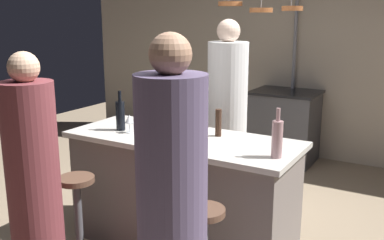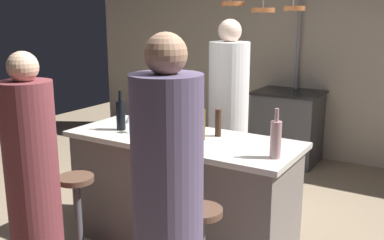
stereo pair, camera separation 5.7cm
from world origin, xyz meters
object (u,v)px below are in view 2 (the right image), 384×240
wine_glass_by_chef (199,130)px  mixing_bowl_ceramic (184,127)px  pepper_mill (218,123)px  wine_glass_near_left_guest (129,119)px  stove_range (287,126)px  bar_stool_left (78,216)px  chef (228,122)px  wine_bottle_dark (121,115)px  wine_glass_near_right_guest (138,111)px  guest_left (33,184)px  wine_bottle_rose (276,139)px  potted_plant (126,141)px  mixing_bowl_wooden (164,123)px  wine_bottle_amber (200,124)px  guest_right (168,215)px

wine_glass_by_chef → mixing_bowl_ceramic: wine_glass_by_chef is taller
pepper_mill → wine_glass_near_left_guest: 0.70m
stove_range → bar_stool_left: 3.11m
chef → pepper_mill: size_ratio=8.42×
wine_bottle_dark → wine_glass_near_left_guest: size_ratio=2.19×
stove_range → wine_glass_near_right_guest: bearing=-103.6°
stove_range → wine_glass_by_chef: bearing=-85.2°
guest_left → wine_bottle_rose: 1.59m
pepper_mill → wine_glass_by_chef: bearing=-93.1°
wine_glass_near_right_guest → bar_stool_left: bearing=-87.1°
wine_glass_near_right_guest → chef: bearing=56.0°
chef → wine_glass_near_left_guest: size_ratio=12.11×
bar_stool_left → wine_glass_near_right_guest: size_ratio=4.66×
chef → wine_glass_near_right_guest: bearing=-124.0°
potted_plant → chef: bearing=-13.7°
chef → wine_bottle_rose: chef is taller
bar_stool_left → potted_plant: (-1.12, 1.90, -0.08)m
stove_range → wine_glass_near_right_guest: size_ratio=6.10×
wine_glass_near_right_guest → wine_glass_by_chef: bearing=-19.8°
wine_glass_by_chef → chef: bearing=105.1°
pepper_mill → wine_glass_by_chef: 0.26m
guest_left → wine_glass_near_right_guest: size_ratio=10.92×
pepper_mill → wine_bottle_dark: wine_bottle_dark is taller
guest_left → mixing_bowl_wooden: size_ratio=11.18×
chef → wine_bottle_amber: chef is taller
guest_left → wine_glass_by_chef: guest_left is taller
guest_right → wine_bottle_amber: (-0.39, 1.00, 0.22)m
bar_stool_left → guest_left: bearing=-91.5°
guest_right → wine_glass_near_right_guest: 1.62m
wine_bottle_dark → mixing_bowl_ceramic: wine_bottle_dark is taller
chef → bar_stool_left: size_ratio=2.60×
chef → wine_bottle_rose: size_ratio=5.39×
stove_range → wine_glass_near_right_guest: wine_glass_near_right_guest is taller
pepper_mill → mixing_bowl_wooden: (-0.51, 0.01, -0.07)m
chef → mixing_bowl_wooden: chef is taller
chef → wine_glass_by_chef: (0.27, -1.00, 0.18)m
wine_bottle_amber → pepper_mill: bearing=67.6°
guest_right → mixing_bowl_wooden: size_ratio=12.14×
pepper_mill → wine_bottle_dark: bearing=-162.8°
pepper_mill → wine_bottle_dark: 0.79m
guest_left → wine_bottle_amber: guest_left is taller
stove_range → potted_plant: stove_range is taller
stove_range → guest_left: bearing=-98.6°
wine_glass_near_right_guest → pepper_mill: bearing=-1.2°
stove_range → chef: bearing=-92.1°
guest_right → mixing_bowl_ceramic: guest_right is taller
bar_stool_left → guest_left: guest_left is taller
stove_range → pepper_mill: (0.23, -2.29, 0.56)m
wine_bottle_amber → wine_bottle_dark: (-0.69, -0.08, 0.00)m
potted_plant → wine_bottle_rose: (2.42, -1.40, 0.73)m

